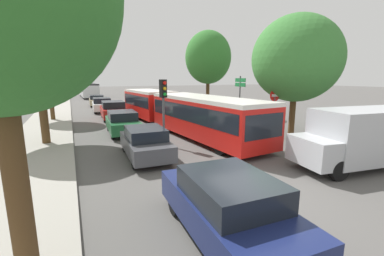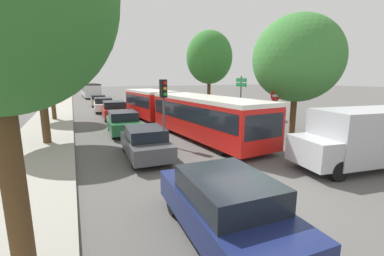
{
  "view_description": "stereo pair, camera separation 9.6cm",
  "coord_description": "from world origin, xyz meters",
  "px_view_note": "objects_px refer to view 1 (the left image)",
  "views": [
    {
      "loc": [
        -4.78,
        -5.41,
        3.5
      ],
      "look_at": [
        0.2,
        5.1,
        1.2
      ],
      "focal_mm": 24.0,
      "sensor_mm": 36.0,
      "label": 1
    },
    {
      "loc": [
        -4.69,
        -5.45,
        3.5
      ],
      "look_at": [
        0.2,
        5.1,
        1.2
      ],
      "focal_mm": 24.0,
      "sensor_mm": 36.0,
      "label": 2
    }
  ],
  "objects_px": {
    "queued_car_tan": "(97,101)",
    "tree_right_mid": "(208,59)",
    "traffic_light": "(163,98)",
    "tree_left_far": "(48,64)",
    "city_bus_rear": "(88,89)",
    "no_entry_sign": "(274,106)",
    "queued_car_red": "(113,110)",
    "queued_car_white": "(102,105)",
    "white_van": "(361,137)",
    "queued_car_navy": "(228,206)",
    "direction_sign_post": "(240,90)",
    "queued_car_green": "(123,122)",
    "articulated_bus": "(177,108)",
    "tree_right_near": "(297,61)",
    "tree_left_mid": "(37,56)",
    "queued_car_graphite": "(145,142)"
  },
  "relations": [
    {
      "from": "queued_car_green",
      "to": "traffic_light",
      "type": "xyz_separation_m",
      "value": [
        1.41,
        -3.87,
        1.77
      ]
    },
    {
      "from": "queued_car_green",
      "to": "queued_car_graphite",
      "type": "bearing_deg",
      "value": -177.45
    },
    {
      "from": "queued_car_graphite",
      "to": "queued_car_green",
      "type": "height_order",
      "value": "queued_car_green"
    },
    {
      "from": "queued_car_red",
      "to": "direction_sign_post",
      "type": "height_order",
      "value": "direction_sign_post"
    },
    {
      "from": "queued_car_tan",
      "to": "tree_right_mid",
      "type": "distance_m",
      "value": 15.62
    },
    {
      "from": "queued_car_navy",
      "to": "queued_car_graphite",
      "type": "distance_m",
      "value": 6.42
    },
    {
      "from": "city_bus_rear",
      "to": "queued_car_red",
      "type": "xyz_separation_m",
      "value": [
        0.21,
        -27.11,
        -0.63
      ]
    },
    {
      "from": "queued_car_graphite",
      "to": "white_van",
      "type": "distance_m",
      "value": 8.73
    },
    {
      "from": "tree_right_near",
      "to": "queued_car_white",
      "type": "bearing_deg",
      "value": 120.06
    },
    {
      "from": "queued_car_graphite",
      "to": "direction_sign_post",
      "type": "xyz_separation_m",
      "value": [
        8.72,
        5.23,
        1.86
      ]
    },
    {
      "from": "articulated_bus",
      "to": "tree_right_mid",
      "type": "bearing_deg",
      "value": 130.66
    },
    {
      "from": "direction_sign_post",
      "to": "tree_left_far",
      "type": "xyz_separation_m",
      "value": [
        -12.87,
        7.56,
        1.98
      ]
    },
    {
      "from": "tree_left_mid",
      "to": "traffic_light",
      "type": "bearing_deg",
      "value": -25.88
    },
    {
      "from": "queued_car_white",
      "to": "white_van",
      "type": "height_order",
      "value": "white_van"
    },
    {
      "from": "articulated_bus",
      "to": "direction_sign_post",
      "type": "xyz_separation_m",
      "value": [
        5.01,
        -0.29,
        1.15
      ]
    },
    {
      "from": "queued_car_navy",
      "to": "queued_car_tan",
      "type": "height_order",
      "value": "queued_car_navy"
    },
    {
      "from": "city_bus_rear",
      "to": "no_entry_sign",
      "type": "bearing_deg",
      "value": -169.8
    },
    {
      "from": "queued_car_tan",
      "to": "white_van",
      "type": "distance_m",
      "value": 28.68
    },
    {
      "from": "queued_car_green",
      "to": "queued_car_white",
      "type": "relative_size",
      "value": 0.98
    },
    {
      "from": "queued_car_green",
      "to": "white_van",
      "type": "height_order",
      "value": "white_van"
    },
    {
      "from": "no_entry_sign",
      "to": "tree_right_near",
      "type": "height_order",
      "value": "tree_right_near"
    },
    {
      "from": "queued_car_green",
      "to": "no_entry_sign",
      "type": "height_order",
      "value": "no_entry_sign"
    },
    {
      "from": "no_entry_sign",
      "to": "tree_left_mid",
      "type": "xyz_separation_m",
      "value": [
        -12.08,
        3.56,
        2.65
      ]
    },
    {
      "from": "tree_left_far",
      "to": "tree_right_mid",
      "type": "xyz_separation_m",
      "value": [
        13.25,
        -1.78,
        0.67
      ]
    },
    {
      "from": "articulated_bus",
      "to": "queued_car_navy",
      "type": "distance_m",
      "value": 12.49
    },
    {
      "from": "queued_car_tan",
      "to": "no_entry_sign",
      "type": "bearing_deg",
      "value": -157.79
    },
    {
      "from": "queued_car_graphite",
      "to": "queued_car_red",
      "type": "bearing_deg",
      "value": 0.89
    },
    {
      "from": "city_bus_rear",
      "to": "queued_car_green",
      "type": "relative_size",
      "value": 2.71
    },
    {
      "from": "queued_car_green",
      "to": "tree_right_mid",
      "type": "relative_size",
      "value": 0.54
    },
    {
      "from": "queued_car_tan",
      "to": "tree_left_far",
      "type": "bearing_deg",
      "value": 160.09
    },
    {
      "from": "city_bus_rear",
      "to": "traffic_light",
      "type": "relative_size",
      "value": 3.34
    },
    {
      "from": "queued_car_tan",
      "to": "traffic_light",
      "type": "bearing_deg",
      "value": -173.67
    },
    {
      "from": "queued_car_green",
      "to": "traffic_light",
      "type": "relative_size",
      "value": 1.23
    },
    {
      "from": "white_van",
      "to": "tree_right_mid",
      "type": "distance_m",
      "value": 16.4
    },
    {
      "from": "queued_car_navy",
      "to": "queued_car_red",
      "type": "bearing_deg",
      "value": 1.87
    },
    {
      "from": "queued_car_graphite",
      "to": "traffic_light",
      "type": "height_order",
      "value": "traffic_light"
    },
    {
      "from": "queued_car_graphite",
      "to": "tree_right_mid",
      "type": "bearing_deg",
      "value": -36.8
    },
    {
      "from": "articulated_bus",
      "to": "tree_right_near",
      "type": "xyz_separation_m",
      "value": [
        5.8,
        -4.79,
        3.05
      ]
    },
    {
      "from": "queued_car_navy",
      "to": "tree_left_far",
      "type": "distance_m",
      "value": 20.03
    },
    {
      "from": "queued_car_red",
      "to": "no_entry_sign",
      "type": "relative_size",
      "value": 1.59
    },
    {
      "from": "queued_car_red",
      "to": "no_entry_sign",
      "type": "height_order",
      "value": "no_entry_sign"
    },
    {
      "from": "articulated_bus",
      "to": "white_van",
      "type": "bearing_deg",
      "value": 14.17
    },
    {
      "from": "articulated_bus",
      "to": "tree_right_mid",
      "type": "distance_m",
      "value": 8.58
    },
    {
      "from": "queued_car_red",
      "to": "city_bus_rear",
      "type": "bearing_deg",
      "value": 3.22
    },
    {
      "from": "queued_car_green",
      "to": "queued_car_red",
      "type": "relative_size",
      "value": 0.93
    },
    {
      "from": "traffic_light",
      "to": "queued_car_red",
      "type": "bearing_deg",
      "value": 170.9
    },
    {
      "from": "traffic_light",
      "to": "tree_left_far",
      "type": "xyz_separation_m",
      "value": [
        -5.58,
        11.19,
        2.03
      ]
    },
    {
      "from": "traffic_light",
      "to": "direction_sign_post",
      "type": "distance_m",
      "value": 8.14
    },
    {
      "from": "articulated_bus",
      "to": "queued_car_tan",
      "type": "distance_m",
      "value": 17.82
    },
    {
      "from": "city_bus_rear",
      "to": "no_entry_sign",
      "type": "distance_m",
      "value": 38.82
    }
  ]
}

